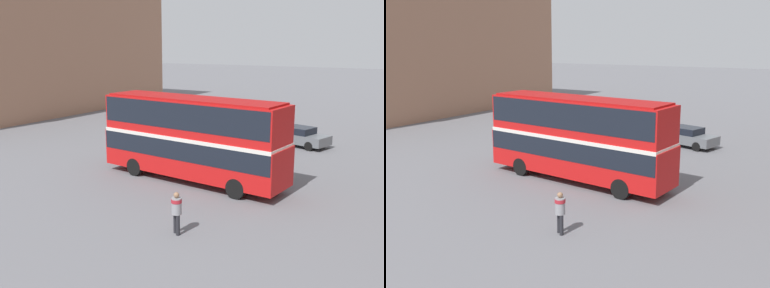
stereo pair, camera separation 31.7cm
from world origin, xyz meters
The scene contains 5 objects.
ground_plane centered at (0.00, 0.00, 0.00)m, with size 240.00×240.00×0.00m, color slate.
building_row_left centered at (-25.62, 13.10, 7.25)m, with size 9.14×31.83×14.48m.
double_decker_bus centered at (1.22, -0.65, 2.62)m, with size 10.89×3.44×4.58m.
pedestrian_foreground centered at (4.34, -7.01, 1.06)m, with size 0.59×0.59×1.73m.
parked_car_kerb_near centered at (3.52, 10.70, 0.73)m, with size 4.58×2.86×1.42m.
Camera 1 is at (13.40, -20.87, 7.38)m, focal length 42.00 mm.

